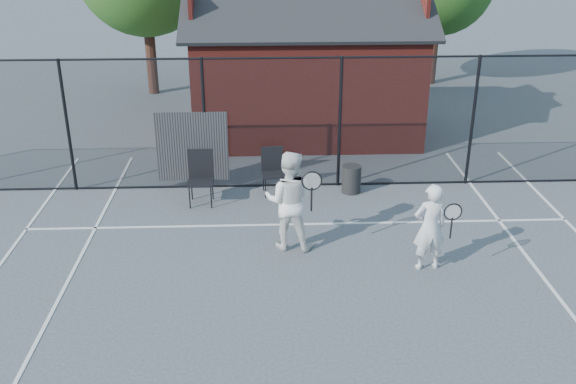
{
  "coord_description": "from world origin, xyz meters",
  "views": [
    {
      "loc": [
        -0.72,
        -8.64,
        5.83
      ],
      "look_at": [
        -0.27,
        2.14,
        1.1
      ],
      "focal_mm": 40.0,
      "sensor_mm": 36.0,
      "label": 1
    }
  ],
  "objects_px": {
    "player_back": "(289,200)",
    "chair_right": "(273,172)",
    "waste_bin": "(351,179)",
    "clubhouse": "(306,76)",
    "player_front": "(430,227)",
    "chair_left": "(201,179)"
  },
  "relations": [
    {
      "from": "clubhouse",
      "to": "waste_bin",
      "type": "height_order",
      "value": "clubhouse"
    },
    {
      "from": "chair_right",
      "to": "waste_bin",
      "type": "xyz_separation_m",
      "value": [
        1.76,
        0.01,
        -0.2
      ]
    },
    {
      "from": "player_front",
      "to": "waste_bin",
      "type": "distance_m",
      "value": 3.57
    },
    {
      "from": "player_front",
      "to": "chair_right",
      "type": "relative_size",
      "value": 1.58
    },
    {
      "from": "clubhouse",
      "to": "chair_left",
      "type": "xyz_separation_m",
      "value": [
        -2.57,
        -4.9,
        -1.03
      ]
    },
    {
      "from": "player_back",
      "to": "player_front",
      "type": "bearing_deg",
      "value": -20.5
    },
    {
      "from": "player_front",
      "to": "chair_left",
      "type": "relative_size",
      "value": 1.41
    },
    {
      "from": "player_back",
      "to": "clubhouse",
      "type": "bearing_deg",
      "value": 83.78
    },
    {
      "from": "clubhouse",
      "to": "chair_right",
      "type": "bearing_deg",
      "value": -102.78
    },
    {
      "from": "waste_bin",
      "to": "clubhouse",
      "type": "bearing_deg",
      "value": 99.75
    },
    {
      "from": "clubhouse",
      "to": "waste_bin",
      "type": "relative_size",
      "value": 10.33
    },
    {
      "from": "player_back",
      "to": "chair_right",
      "type": "distance_m",
      "value": 2.56
    },
    {
      "from": "chair_left",
      "to": "player_back",
      "type": "bearing_deg",
      "value": -47.85
    },
    {
      "from": "player_front",
      "to": "chair_left",
      "type": "bearing_deg",
      "value": 145.37
    },
    {
      "from": "chair_right",
      "to": "player_back",
      "type": "bearing_deg",
      "value": -90.54
    },
    {
      "from": "chair_left",
      "to": "waste_bin",
      "type": "height_order",
      "value": "chair_left"
    },
    {
      "from": "player_front",
      "to": "waste_bin",
      "type": "xyz_separation_m",
      "value": [
        -0.9,
        3.42,
        -0.5
      ]
    },
    {
      "from": "player_front",
      "to": "chair_right",
      "type": "height_order",
      "value": "player_front"
    },
    {
      "from": "chair_right",
      "to": "waste_bin",
      "type": "height_order",
      "value": "chair_right"
    },
    {
      "from": "player_back",
      "to": "chair_left",
      "type": "distance_m",
      "value": 2.74
    },
    {
      "from": "chair_right",
      "to": "waste_bin",
      "type": "distance_m",
      "value": 1.77
    },
    {
      "from": "chair_right",
      "to": "waste_bin",
      "type": "relative_size",
      "value": 1.62
    }
  ]
}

